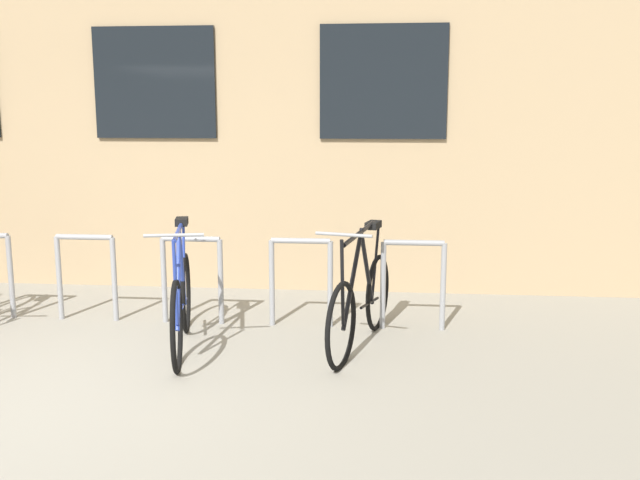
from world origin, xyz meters
TOP-DOWN VIEW (x-y plane):
  - ground_plane at (0.00, 0.00)m, footprint 42.00×42.00m
  - storefront_building at (0.00, 6.77)m, footprint 28.00×7.19m
  - bike_rack at (-0.30, 1.90)m, footprint 6.58×0.05m
  - bicycle_blue at (0.80, 1.21)m, footprint 0.51×1.68m
  - bicycle_black at (2.26, 1.40)m, footprint 0.56×1.70m

SIDE VIEW (x-z plane):
  - ground_plane at x=0.00m, z-range 0.00..0.00m
  - bicycle_black at x=2.26m, z-range -0.14..0.90m
  - bicycle_blue at x=0.80m, z-range -0.14..0.92m
  - bike_rack at x=-0.30m, z-range 0.09..0.90m
  - storefront_building at x=0.00m, z-range 0.00..5.05m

